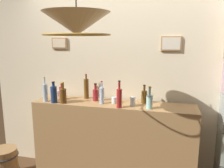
# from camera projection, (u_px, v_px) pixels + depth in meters

# --- Properties ---
(panelled_rear_partition) EXTENTS (3.67, 0.15, 2.90)m
(panelled_rear_partition) POSITION_uv_depth(u_px,v_px,m) (118.00, 64.00, 2.95)
(panelled_rear_partition) COLOR beige
(panelled_rear_partition) RESTS_ON ground
(bar_shelf_unit) EXTENTS (2.00, 0.42, 1.06)m
(bar_shelf_unit) POSITION_uv_depth(u_px,v_px,m) (113.00, 143.00, 2.87)
(bar_shelf_unit) COLOR #9E7547
(bar_shelf_unit) RESTS_ON ground
(liquor_bottle_bourbon) EXTENTS (0.06, 0.06, 0.31)m
(liquor_bottle_bourbon) POSITION_uv_depth(u_px,v_px,m) (45.00, 92.00, 2.83)
(liquor_bottle_bourbon) COLOR silver
(liquor_bottle_bourbon) RESTS_ON bar_shelf_unit
(liquor_bottle_tequila) EXTENTS (0.07, 0.07, 0.23)m
(liquor_bottle_tequila) POSITION_uv_depth(u_px,v_px,m) (96.00, 94.00, 2.86)
(liquor_bottle_tequila) COLOR maroon
(liquor_bottle_tequila) RESTS_ON bar_shelf_unit
(liquor_bottle_brandy) EXTENTS (0.07, 0.07, 0.26)m
(liquor_bottle_brandy) POSITION_uv_depth(u_px,v_px,m) (149.00, 101.00, 2.52)
(liquor_bottle_brandy) COLOR #A2D8D2
(liquor_bottle_brandy) RESTS_ON bar_shelf_unit
(liquor_bottle_vermouth) EXTENTS (0.06, 0.06, 0.28)m
(liquor_bottle_vermouth) POSITION_uv_depth(u_px,v_px,m) (102.00, 95.00, 2.73)
(liquor_bottle_vermouth) COLOR #A7BFDF
(liquor_bottle_vermouth) RESTS_ON bar_shelf_unit
(liquor_bottle_whiskey) EXTENTS (0.06, 0.06, 0.32)m
(liquor_bottle_whiskey) POSITION_uv_depth(u_px,v_px,m) (119.00, 97.00, 2.55)
(liquor_bottle_whiskey) COLOR maroon
(liquor_bottle_whiskey) RESTS_ON bar_shelf_unit
(liquor_bottle_scotch) EXTENTS (0.05, 0.05, 0.22)m
(liquor_bottle_scotch) POSITION_uv_depth(u_px,v_px,m) (61.00, 93.00, 2.95)
(liquor_bottle_scotch) COLOR maroon
(liquor_bottle_scotch) RESTS_ON bar_shelf_unit
(liquor_bottle_mezcal) EXTENTS (0.08, 0.08, 0.26)m
(liquor_bottle_mezcal) POSITION_uv_depth(u_px,v_px,m) (63.00, 95.00, 2.75)
(liquor_bottle_mezcal) COLOR brown
(liquor_bottle_mezcal) RESTS_ON bar_shelf_unit
(liquor_bottle_vodka) EXTENTS (0.08, 0.08, 0.26)m
(liquor_bottle_vodka) POSITION_uv_depth(u_px,v_px,m) (54.00, 94.00, 2.76)
(liquor_bottle_vodka) COLOR navy
(liquor_bottle_vodka) RESTS_ON bar_shelf_unit
(liquor_bottle_rum) EXTENTS (0.07, 0.07, 0.23)m
(liquor_bottle_rum) POSITION_uv_depth(u_px,v_px,m) (144.00, 96.00, 2.75)
(liquor_bottle_rum) COLOR #593C15
(liquor_bottle_rum) RESTS_ON bar_shelf_unit
(liquor_bottle_port) EXTENTS (0.06, 0.06, 0.33)m
(liquor_bottle_port) POSITION_uv_depth(u_px,v_px,m) (86.00, 88.00, 2.97)
(liquor_bottle_port) COLOR brown
(liquor_bottle_port) RESTS_ON bar_shelf_unit
(glass_tumbler_rocks) EXTENTS (0.06, 0.06, 0.08)m
(glass_tumbler_rocks) POSITION_uv_depth(u_px,v_px,m) (58.00, 94.00, 3.06)
(glass_tumbler_rocks) COLOR silver
(glass_tumbler_rocks) RESTS_ON bar_shelf_unit
(glass_tumbler_highball) EXTENTS (0.07, 0.07, 0.08)m
(glass_tumbler_highball) POSITION_uv_depth(u_px,v_px,m) (114.00, 100.00, 2.75)
(glass_tumbler_highball) COLOR silver
(glass_tumbler_highball) RESTS_ON bar_shelf_unit
(glass_tumbler_shot) EXTENTS (0.06, 0.06, 0.11)m
(glass_tumbler_shot) POSITION_uv_depth(u_px,v_px,m) (133.00, 101.00, 2.65)
(glass_tumbler_shot) COLOR silver
(glass_tumbler_shot) RESTS_ON bar_shelf_unit
(pendant_lamp) EXTENTS (0.61, 0.61, 0.48)m
(pendant_lamp) POSITION_uv_depth(u_px,v_px,m) (77.00, 24.00, 2.00)
(pendant_lamp) COLOR beige
(wooden_barrel) EXTENTS (0.35, 0.35, 0.41)m
(wooden_barrel) POSITION_uv_depth(u_px,v_px,m) (5.00, 163.00, 3.00)
(wooden_barrel) COLOR #9E7547
(wooden_barrel) RESTS_ON ground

